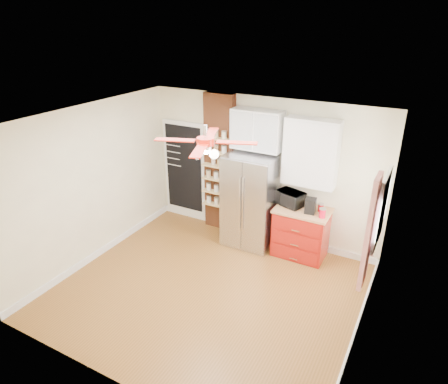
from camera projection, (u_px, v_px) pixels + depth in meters
The scene contains 21 objects.
floor at pixel (208, 290), 6.28m from camera, with size 4.50×4.50×0.00m, color brown.
ceiling at pixel (205, 121), 5.19m from camera, with size 4.50×4.50×0.00m, color white.
wall_back at pixel (262, 170), 7.35m from camera, with size 4.50×0.02×2.70m, color beige.
wall_front at pixel (109, 291), 4.13m from camera, with size 4.50×0.02×2.70m, color beige.
wall_left at pixel (92, 185), 6.72m from camera, with size 0.02×4.00×2.70m, color beige.
wall_right at pixel (369, 254), 4.76m from camera, with size 0.02×4.00×2.70m, color beige.
chalkboard at pixel (185, 168), 8.16m from camera, with size 0.95×0.05×1.95m.
brick_pillar at pixel (220, 164), 7.65m from camera, with size 0.60×0.16×2.70m, color brown.
fridge at pixel (251, 201), 7.26m from camera, with size 0.90×0.70×1.75m, color silver.
upper_glass_cabinet at pixel (257, 130), 6.90m from camera, with size 0.90×0.35×0.70m, color white.
red_cabinet at pixel (301, 232), 7.05m from camera, with size 0.94×0.64×0.90m.
upper_shelf_unit at pixel (311, 153), 6.61m from camera, with size 0.90×0.30×1.15m, color white.
window at pixel (382, 209), 5.41m from camera, with size 0.04×0.75×1.05m, color white.
curtain at pixel (369, 233), 5.03m from camera, with size 0.06×0.40×1.55m, color red.
ceiling_fan at pixel (206, 142), 5.30m from camera, with size 1.40×1.40×0.44m.
toaster_oven at pixel (290, 198), 6.99m from camera, with size 0.46×0.31×0.26m, color black.
coffee_maker at pixel (310, 206), 6.71m from camera, with size 0.17×0.18×0.26m, color black.
canister_left at pixel (322, 213), 6.57m from camera, with size 0.11×0.11×0.15m, color red.
canister_right at pixel (321, 208), 6.79m from camera, with size 0.09×0.09×0.13m, color red.
pantry_jar_oats at pixel (213, 161), 7.55m from camera, with size 0.08×0.08×0.13m, color beige.
pantry_jar_beans at pixel (220, 163), 7.46m from camera, with size 0.09×0.09×0.13m, color #9C864F.
Camera 1 is at (2.65, -4.39, 3.96)m, focal length 32.00 mm.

